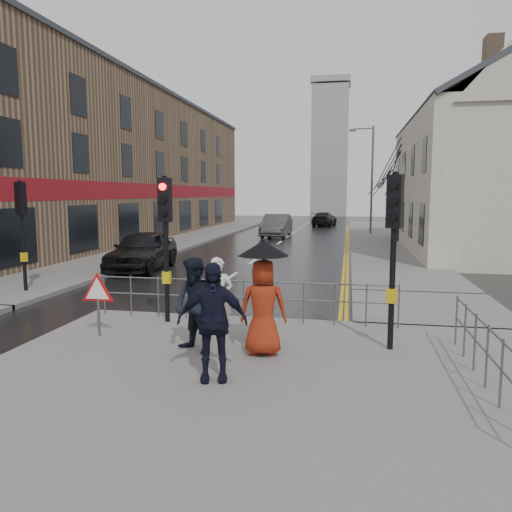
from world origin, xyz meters
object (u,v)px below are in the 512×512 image
at_px(pedestrian_with_umbrella, 263,294).
at_px(pedestrian_d, 212,322).
at_px(pedestrian_b, 195,305).
at_px(car_mid, 276,226).
at_px(car_parked, 142,250).
at_px(pedestrian_a, 218,299).

xyz_separation_m(pedestrian_with_umbrella, pedestrian_d, (-0.58, -1.42, -0.18)).
relative_size(pedestrian_b, car_mid, 0.36).
relative_size(pedestrian_b, car_parked, 0.38).
bearing_deg(car_parked, pedestrian_d, -65.22).
relative_size(pedestrian_a, pedestrian_with_umbrella, 0.80).
xyz_separation_m(pedestrian_a, pedestrian_d, (0.50, -2.22, 0.11)).
bearing_deg(pedestrian_b, car_parked, 148.07).
bearing_deg(car_mid, pedestrian_d, -83.29).
xyz_separation_m(pedestrian_a, pedestrian_with_umbrella, (1.08, -0.79, 0.29)).
bearing_deg(pedestrian_d, pedestrian_a, 89.73).
bearing_deg(pedestrian_a, pedestrian_d, -85.13).
bearing_deg(pedestrian_a, car_mid, 87.75).
height_order(pedestrian_b, pedestrian_d, pedestrian_d).
bearing_deg(car_mid, pedestrian_a, -83.85).
distance_m(pedestrian_a, pedestrian_d, 2.28).
bearing_deg(pedestrian_with_umbrella, pedestrian_d, -112.26).
bearing_deg(pedestrian_with_umbrella, pedestrian_b, -175.05).
bearing_deg(pedestrian_a, pedestrian_with_umbrella, -44.11).
distance_m(pedestrian_with_umbrella, car_mid, 27.28).
height_order(pedestrian_b, pedestrian_with_umbrella, pedestrian_with_umbrella).
distance_m(pedestrian_b, pedestrian_d, 1.49).
relative_size(pedestrian_b, pedestrian_with_umbrella, 0.85).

